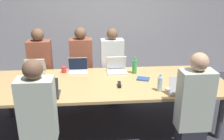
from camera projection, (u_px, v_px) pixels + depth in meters
ground_plane at (107, 126)px, 3.97m from camera, size 24.00×24.00×0.00m
curtain_wall at (100, 17)px, 5.58m from camera, size 12.00×0.06×2.80m
conference_table at (106, 85)px, 3.73m from camera, size 3.57×1.26×0.75m
laptop_far_left at (35, 69)px, 4.05m from camera, size 0.33×0.25×0.24m
person_far_left at (41, 69)px, 4.43m from camera, size 0.40×0.24×1.42m
laptop_near_right at (181, 88)px, 3.32m from camera, size 0.34×0.25×0.24m
person_near_right at (193, 110)px, 3.03m from camera, size 0.40×0.24×1.42m
bottle_near_right at (160, 84)px, 3.38m from camera, size 0.07×0.07×0.25m
laptop_far_midleft at (78, 68)px, 4.09m from camera, size 0.31×0.24×0.24m
person_far_midleft at (82, 67)px, 4.56m from camera, size 0.40×0.24×1.41m
cup_far_midleft at (64, 70)px, 4.07m from camera, size 0.08×0.08×0.10m
laptop_near_left at (47, 92)px, 3.21m from camera, size 0.32×0.27×0.28m
person_near_left at (39, 121)px, 2.80m from camera, size 0.40×0.24×1.42m
laptop_far_center at (117, 67)px, 4.10m from camera, size 0.32×0.26×0.26m
person_far_center at (112, 68)px, 4.53m from camera, size 0.40×0.24×1.40m
bottle_far_center at (135, 66)px, 4.01m from camera, size 0.08×0.08×0.27m
stapler at (119, 85)px, 3.55m from camera, size 0.05×0.15×0.05m
notebook at (143, 79)px, 3.80m from camera, size 0.22×0.20×0.02m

